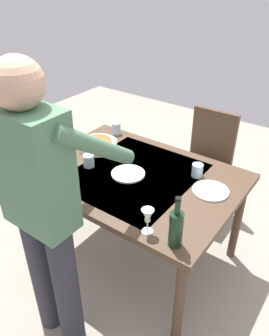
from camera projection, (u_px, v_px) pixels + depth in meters
name	position (u px, v px, depth m)	size (l,w,h in m)	color
ground_plane	(134.00, 253.00, 2.66)	(6.00, 6.00, 0.00)	#9E9384
dining_table	(134.00, 183.00, 2.31)	(1.39, 1.01, 0.75)	#4C3828
chair_near	(207.00, 156.00, 2.92)	(0.40, 0.40, 0.91)	#352114
person_server	(44.00, 207.00, 1.62)	(0.42, 0.61, 1.69)	#2D2D38
wine_bottle	(176.00, 228.00, 1.65)	(0.07, 0.07, 0.30)	black
wine_glass_left	(148.00, 217.00, 1.73)	(0.07, 0.07, 0.15)	white
wine_glass_right	(25.00, 161.00, 2.22)	(0.07, 0.07, 0.15)	white
water_cup_near_left	(197.00, 170.00, 2.22)	(0.07, 0.07, 0.09)	silver
water_cup_near_right	(116.00, 128.00, 2.78)	(0.07, 0.07, 0.10)	silver
water_cup_far_left	(89.00, 161.00, 2.33)	(0.08, 0.08, 0.09)	silver
serving_bowl_pasta	(98.00, 144.00, 2.57)	(0.30, 0.30, 0.07)	white
dinner_plate_near	(128.00, 174.00, 2.26)	(0.23, 0.23, 0.01)	white
dinner_plate_far	(211.00, 191.00, 2.09)	(0.23, 0.23, 0.01)	white
table_knife	(64.00, 158.00, 2.45)	(0.01, 0.20, 0.01)	silver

